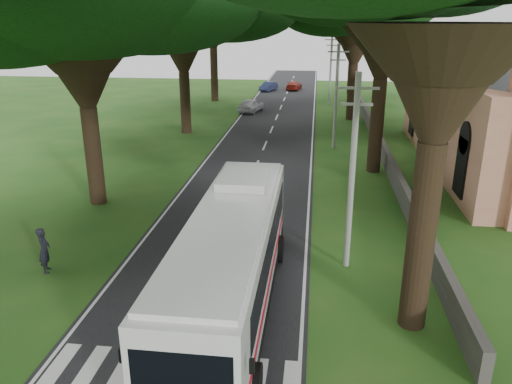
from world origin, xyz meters
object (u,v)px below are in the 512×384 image
Objects in this scene: pole_mid at (336,95)px; distant_car_a at (251,105)px; coach_bus at (231,260)px; distant_car_b at (268,86)px; pedestrian at (44,250)px; pole_near at (352,171)px; pole_far at (331,69)px; distant_car_c at (294,85)px.

pole_mid is 1.86× the size of distant_car_a.
distant_car_b is at bearing 94.36° from coach_bus.
pole_mid is 2.14× the size of distant_car_b.
coach_bus is (-4.21, -23.96, -2.14)m from pole_mid.
distant_car_a reaches higher than distant_car_b.
pole_near is at bearing -99.91° from pedestrian.
pole_far reaches higher than coach_bus.
distant_car_c is at bearing 90.73° from coach_bus.
pole_mid is at bearing -90.00° from pole_far.
distant_car_b is (-8.18, 51.03, -3.53)m from pole_near.
pole_near is 40.00m from pole_far.
pole_far is at bearing -133.45° from distant_car_a.
pole_near reaches higher than coach_bus.
distant_car_a is (-8.50, -5.32, -3.42)m from pole_far.
coach_bus reaches higher than distant_car_a.
pedestrian is at bearing -119.19° from pole_mid.
distant_car_a is 1.03× the size of distant_car_c.
distant_car_a reaches higher than distant_car_c.
coach_bus is 6.65× the size of pedestrian.
coach_bus is 3.08× the size of distant_car_c.
pedestrian is at bearing 166.34° from coach_bus.
pole_mid is at bearing 80.27° from coach_bus.
pole_far is 10.59m from distant_car_a.
pole_far reaches higher than distant_car_c.
distant_car_c is at bearing 95.10° from pole_near.
pole_far is 4.14× the size of pedestrian.
distant_car_b is 3.83m from distant_car_c.
pole_far is 14.18m from distant_car_b.
pole_near is at bearing 103.47° from distant_car_c.
pole_mid reaches higher than distant_car_b.
pole_mid reaches higher than distant_car_a.
pole_near reaches higher than distant_car_b.
distant_car_c is 55.10m from pedestrian.
pole_mid is 17.30m from distant_car_a.
pole_far is 13.92m from distant_car_c.
distant_car_b is at bearing 32.85° from distant_car_c.
pole_far is at bearing 84.76° from coach_bus.
distant_car_b is at bearing 99.11° from pole_near.
pedestrian reaches higher than distant_car_c.
pole_far is 1.86× the size of distant_car_a.
pole_far reaches higher than distant_car_b.
pole_near and pole_far have the same top height.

